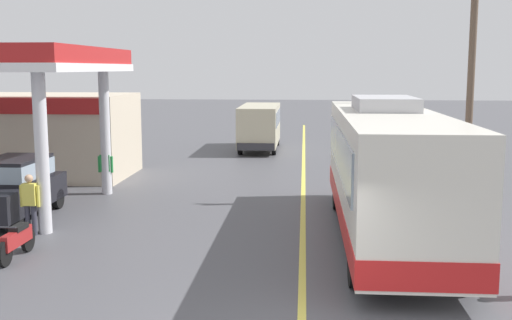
{
  "coord_description": "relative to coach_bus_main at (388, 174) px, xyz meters",
  "views": [
    {
      "loc": [
        -0.0,
        -9.39,
        4.46
      ],
      "look_at": [
        -1.5,
        10.0,
        1.6
      ],
      "focal_mm": 43.87,
      "sensor_mm": 36.0,
      "label": 1
    }
  ],
  "objects": [
    {
      "name": "minibus_opposing_lane",
      "position": [
        -4.63,
        17.76,
        -0.25
      ],
      "size": [
        2.04,
        6.13,
        2.44
      ],
      "color": "#BFB799",
      "rests_on": "ground"
    },
    {
      "name": "coach_bus_main",
      "position": [
        0.0,
        0.0,
        0.0
      ],
      "size": [
        2.6,
        11.04,
        3.69
      ],
      "color": "silver",
      "rests_on": "ground"
    },
    {
      "name": "utility_pole_roadside",
      "position": [
        3.35,
        5.12,
        2.93
      ],
      "size": [
        1.8,
        0.24,
        8.92
      ],
      "color": "brown",
      "rests_on": "ground"
    },
    {
      "name": "lane_divider_stripe",
      "position": [
        -2.2,
        7.99,
        -1.72
      ],
      "size": [
        0.16,
        50.0,
        0.01
      ],
      "primitive_type": "cube",
      "color": "#D8CC4C",
      "rests_on": "ground"
    },
    {
      "name": "gas_station_roadside",
      "position": [
        -12.93,
        6.62,
        0.91
      ],
      "size": [
        9.1,
        11.95,
        5.1
      ],
      "color": "#B21E1E",
      "rests_on": "ground"
    },
    {
      "name": "pedestrian_near_pump",
      "position": [
        -9.25,
        5.11,
        -0.79
      ],
      "size": [
        0.55,
        0.22,
        1.66
      ],
      "color": "#33333F",
      "rests_on": "ground"
    },
    {
      "name": "pedestrian_by_shop",
      "position": [
        -9.51,
        -0.52,
        -0.79
      ],
      "size": [
        0.55,
        0.22,
        1.66
      ],
      "color": "#33333F",
      "rests_on": "ground"
    },
    {
      "name": "car_at_pump",
      "position": [
        -10.81,
        1.26,
        -0.71
      ],
      "size": [
        1.7,
        4.2,
        1.82
      ],
      "color": "black",
      "rests_on": "ground"
    },
    {
      "name": "ground",
      "position": [
        -2.2,
        12.99,
        -1.72
      ],
      "size": [
        120.0,
        120.0,
        0.0
      ],
      "primitive_type": "plane",
      "color": "#4C4C51"
    },
    {
      "name": "motorcycle_parked_forecourt",
      "position": [
        -8.94,
        -2.59,
        -1.28
      ],
      "size": [
        0.55,
        1.8,
        0.92
      ],
      "color": "black",
      "rests_on": "ground"
    }
  ]
}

